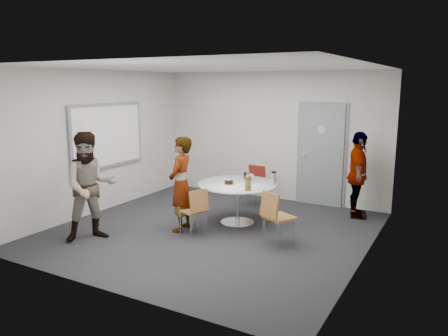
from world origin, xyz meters
The scene contains 15 objects.
floor centered at (0.00, 0.00, 0.00)m, with size 5.00×5.00×0.00m, color black.
ceiling centered at (0.00, 0.00, 2.70)m, with size 5.00×5.00×0.00m, color silver.
wall_back centered at (0.00, 2.50, 1.35)m, with size 5.00×5.00×0.00m, color beige.
wall_left centered at (-2.50, 0.00, 1.35)m, with size 5.00×5.00×0.00m, color beige.
wall_right centered at (2.50, 0.00, 1.35)m, with size 5.00×5.00×0.00m, color beige.
wall_front centered at (0.00, -2.50, 1.35)m, with size 5.00×5.00×0.00m, color beige.
door centered at (1.10, 2.48, 1.03)m, with size 1.02×0.17×2.12m.
whiteboard centered at (-2.46, 0.20, 1.45)m, with size 0.04×1.90×1.25m.
table centered at (0.22, 0.55, 0.63)m, with size 1.40×1.40×1.04m.
chair_near_left centered at (-0.12, -0.32, 0.47)m, with size 0.51×0.48×0.78m.
chair_near_right centered at (1.19, -0.12, 0.51)m, with size 0.55×0.57×0.84m.
chair_far centered at (-0.05, 1.79, 0.49)m, with size 0.41×0.44×0.81m.
person_main centered at (-0.46, -0.22, 0.80)m, with size 0.58×0.38×1.59m, color #A5C6EA.
person_left centered at (-1.45, -1.28, 0.86)m, with size 0.84×0.65×1.72m, color white.
person_right centered at (1.95, 1.95, 0.80)m, with size 0.94×0.39×1.60m, color black.
Camera 1 is at (3.61, -6.06, 2.44)m, focal length 35.00 mm.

